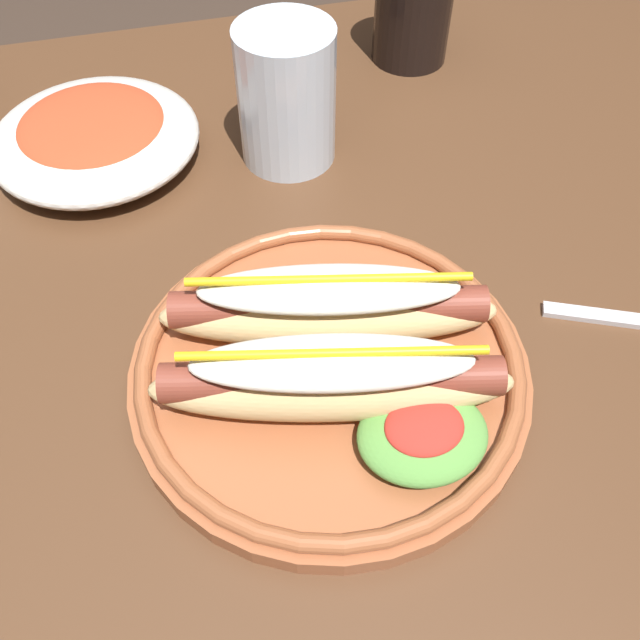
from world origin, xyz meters
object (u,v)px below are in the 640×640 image
soda_cup (414,4)px  water_cup (287,96)px  fork (640,321)px  side_bowl (95,136)px  hot_dog_plate (335,360)px

soda_cup → water_cup: (-0.16, -0.13, 0.00)m
fork → soda_cup: (-0.05, 0.40, 0.06)m
water_cup → side_bowl: bearing=167.7°
fork → soda_cup: size_ratio=0.99×
fork → soda_cup: bearing=121.2°
water_cup → side_bowl: size_ratio=0.65×
hot_dog_plate → fork: hot_dog_plate is taller
fork → water_cup: 0.34m
water_cup → soda_cup: bearing=39.0°
water_cup → side_bowl: 0.18m
fork → side_bowl: bearing=166.0°
soda_cup → fork: bearing=-83.1°
hot_dog_plate → water_cup: bearing=84.2°
hot_dog_plate → fork: size_ratio=2.37×
hot_dog_plate → water_cup: (0.03, 0.26, 0.04)m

